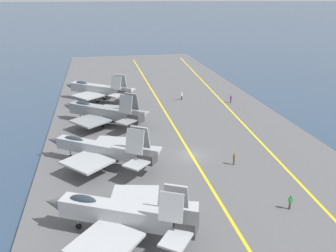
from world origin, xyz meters
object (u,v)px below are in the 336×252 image
object	(u,v)px
parked_jet_third	(102,112)
crew_green_vest	(290,201)
crew_brown_vest	(234,158)
parked_jet_second	(101,149)
crew_purple_vest	(231,98)
crew_white_vest	(182,96)
parked_jet_nearest	(120,214)
parked_jet_fourth	(97,89)

from	to	relation	value
parked_jet_third	crew_green_vest	size ratio (longest dim) A/B	9.05
crew_brown_vest	parked_jet_third	bearing A→B (deg)	41.11
parked_jet_second	crew_brown_vest	size ratio (longest dim) A/B	8.94
crew_purple_vest	crew_white_vest	world-z (taller)	crew_white_vest
parked_jet_third	crew_brown_vest	world-z (taller)	parked_jet_third
parked_jet_nearest	crew_green_vest	bearing A→B (deg)	-86.66
parked_jet_third	crew_white_vest	distance (m)	21.57
parked_jet_nearest	crew_purple_vest	size ratio (longest dim) A/B	8.94
crew_white_vest	crew_green_vest	bearing A→B (deg)	-177.54
crew_purple_vest	crew_green_vest	bearing A→B (deg)	168.47
parked_jet_nearest	crew_white_vest	size ratio (longest dim) A/B	8.73
parked_jet_fourth	crew_white_vest	bearing A→B (deg)	-98.35
parked_jet_second	crew_green_vest	bearing A→B (deg)	-126.60
parked_jet_third	crew_purple_vest	xyz separation A→B (m)	(8.24, -27.60, -1.42)
crew_green_vest	crew_purple_vest	bearing A→B (deg)	-11.53
parked_jet_third	crew_brown_vest	xyz separation A→B (m)	(-19.98, -17.43, -1.37)
crew_green_vest	crew_brown_vest	world-z (taller)	crew_brown_vest
parked_jet_third	crew_white_vest	world-z (taller)	parked_jet_third
parked_jet_nearest	parked_jet_second	bearing A→B (deg)	5.12
parked_jet_nearest	crew_brown_vest	distance (m)	20.76
parked_jet_third	parked_jet_fourth	bearing A→B (deg)	2.50
parked_jet_second	crew_green_vest	distance (m)	24.94
parked_jet_nearest	parked_jet_third	distance (m)	32.51
parked_jet_nearest	parked_jet_second	size ratio (longest dim) A/B	0.95
parked_jet_third	crew_white_vest	size ratio (longest dim) A/B	8.99
parked_jet_nearest	crew_brown_vest	size ratio (longest dim) A/B	8.54
crew_green_vest	crew_brown_vest	xyz separation A→B (m)	(11.43, 2.08, 0.03)
crew_white_vest	parked_jet_second	bearing A→B (deg)	147.94
crew_purple_vest	crew_brown_vest	distance (m)	29.99
crew_purple_vest	crew_green_vest	xyz separation A→B (m)	(-39.65, 8.09, 0.02)
parked_jet_nearest	crew_green_vest	xyz separation A→B (m)	(1.08, -18.56, -1.64)
parked_jet_fourth	crew_green_vest	distance (m)	50.67
parked_jet_second	crew_white_vest	distance (m)	34.15
parked_jet_third	crew_white_vest	xyz separation A→B (m)	(12.35, -17.63, -1.40)
parked_jet_third	crew_green_vest	xyz separation A→B (m)	(-31.41, -19.51, -1.40)
parked_jet_third	crew_brown_vest	distance (m)	26.55
crew_purple_vest	crew_green_vest	size ratio (longest dim) A/B	0.98
parked_jet_nearest	crew_white_vest	xyz separation A→B (m)	(44.85, -16.68, -1.63)
parked_jet_third	crew_purple_vest	size ratio (longest dim) A/B	9.21
parked_jet_second	crew_brown_vest	bearing A→B (deg)	-100.78
parked_jet_second	parked_jet_fourth	world-z (taller)	same
parked_jet_fourth	crew_brown_vest	distance (m)	39.45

